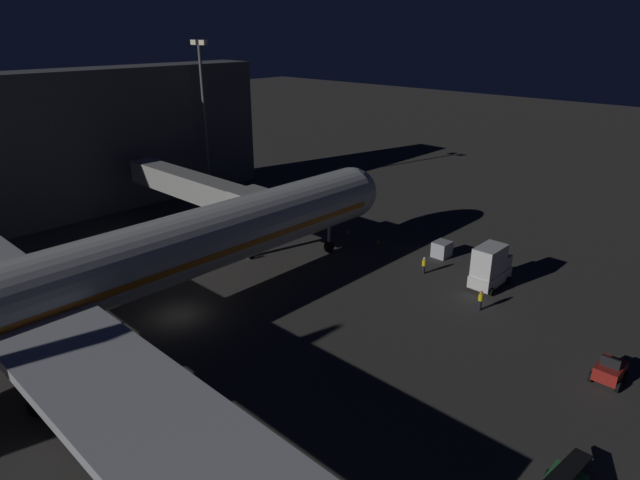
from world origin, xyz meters
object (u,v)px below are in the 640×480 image
traffic_cone_nose_port (378,241)px  traffic_cone_nose_starboard (347,231)px  baggage_container_near_belt (442,249)px  airliner_at_gate (35,296)px  ops_van (491,266)px  pushback_tug (610,371)px  ground_crew_marshaller_fwd (424,265)px  apron_floodlight_mast (204,110)px  ground_crew_near_nose_gear (481,300)px  jet_bridge (203,190)px

traffic_cone_nose_port → traffic_cone_nose_starboard: size_ratio=1.00×
baggage_container_near_belt → traffic_cone_nose_starboard: baggage_container_near_belt is taller
airliner_at_gate → traffic_cone_nose_port: 34.01m
ops_van → pushback_tug: size_ratio=1.93×
airliner_at_gate → ground_crew_marshaller_fwd: airliner_at_gate is taller
airliner_at_gate → pushback_tug: 37.62m
apron_floodlight_mast → baggage_container_near_belt: apron_floodlight_mast is taller
apron_floodlight_mast → traffic_cone_nose_starboard: 25.97m
airliner_at_gate → ground_crew_marshaller_fwd: bearing=-108.1°
ground_crew_near_nose_gear → traffic_cone_nose_starboard: bearing=-17.0°
traffic_cone_nose_starboard → ops_van: bearing=175.5°
ground_crew_near_nose_gear → traffic_cone_nose_port: bearing=-21.5°
ground_crew_near_nose_gear → traffic_cone_nose_port: ground_crew_near_nose_gear is taller
ground_crew_near_nose_gear → baggage_container_near_belt: bearing=-42.5°
ground_crew_marshaller_fwd → traffic_cone_nose_starboard: (12.15, -3.10, -0.64)m
baggage_container_near_belt → ground_crew_marshaller_fwd: size_ratio=1.05×
baggage_container_near_belt → ground_crew_near_nose_gear: ground_crew_near_nose_gear is taller
pushback_tug → ops_van: bearing=-31.1°
jet_bridge → baggage_container_near_belt: 25.55m
apron_floodlight_mast → baggage_container_near_belt: bearing=-174.2°
apron_floodlight_mast → ground_crew_near_nose_gear: 44.21m
baggage_container_near_belt → traffic_cone_nose_starboard: size_ratio=3.19×
ops_van → traffic_cone_nose_port: ops_van is taller
traffic_cone_nose_port → pushback_tug: bearing=161.1°
jet_bridge → traffic_cone_nose_port: (-14.20, -12.11, -5.41)m
baggage_container_near_belt → traffic_cone_nose_starboard: 11.34m
ground_crew_near_nose_gear → traffic_cone_nose_starboard: 20.32m
ground_crew_marshaller_fwd → traffic_cone_nose_starboard: bearing=-14.3°
baggage_container_near_belt → pushback_tug: bearing=151.2°
pushback_tug → traffic_cone_nose_starboard: 31.46m
pushback_tug → traffic_cone_nose_port: (25.78, -8.85, -0.50)m
ops_van → baggage_container_near_belt: ops_van is taller
pushback_tug → traffic_cone_nose_starboard: size_ratio=4.25×
airliner_at_gate → baggage_container_near_belt: airliner_at_gate is taller
traffic_cone_nose_port → jet_bridge: bearing=40.5°
jet_bridge → traffic_cone_nose_starboard: jet_bridge is taller
apron_floodlight_mast → traffic_cone_nose_port: apron_floodlight_mast is taller
jet_bridge → ops_van: 29.91m
airliner_at_gate → traffic_cone_nose_starboard: (2.20, -33.52, -5.29)m
apron_floodlight_mast → traffic_cone_nose_port: 29.98m
ops_van → baggage_container_near_belt: (6.68, -3.01, -1.18)m
traffic_cone_nose_starboard → airliner_at_gate: bearing=93.8°
pushback_tug → ground_crew_near_nose_gear: 11.15m
airliner_at_gate → pushback_tug: bearing=-138.6°
ground_crew_near_nose_gear → ground_crew_marshaller_fwd: bearing=-21.2°
baggage_container_near_belt → apron_floodlight_mast: bearing=5.8°
airliner_at_gate → traffic_cone_nose_port: size_ratio=124.35×
airliner_at_gate → baggage_container_near_belt: bearing=-104.4°
airliner_at_gate → apron_floodlight_mast: size_ratio=3.38×
baggage_container_near_belt → ops_van: bearing=155.7°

